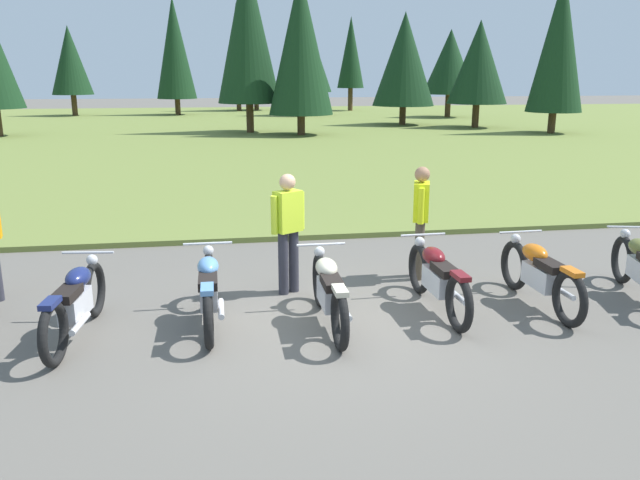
# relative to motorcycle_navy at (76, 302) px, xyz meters

# --- Properties ---
(ground_plane) EXTENTS (140.00, 140.00, 0.00)m
(ground_plane) POSITION_rel_motorcycle_navy_xyz_m (2.93, -0.02, -0.44)
(ground_plane) COLOR #605B54
(grass_moorland) EXTENTS (80.00, 44.00, 0.10)m
(grass_moorland) POSITION_rel_motorcycle_navy_xyz_m (2.93, 25.94, -0.39)
(grass_moorland) COLOR olive
(grass_moorland) RESTS_ON ground
(forest_treeline) EXTENTS (38.96, 24.06, 8.41)m
(forest_treeline) POSITION_rel_motorcycle_navy_xyz_m (2.89, 31.83, 3.69)
(forest_treeline) COLOR #47331E
(forest_treeline) RESTS_ON ground
(motorcycle_navy) EXTENTS (0.62, 2.10, 0.88)m
(motorcycle_navy) POSITION_rel_motorcycle_navy_xyz_m (0.00, 0.00, 0.00)
(motorcycle_navy) COLOR black
(motorcycle_navy) RESTS_ON ground
(motorcycle_sky_blue) EXTENTS (0.62, 2.10, 0.88)m
(motorcycle_sky_blue) POSITION_rel_motorcycle_navy_xyz_m (1.50, 0.20, 0.00)
(motorcycle_sky_blue) COLOR black
(motorcycle_sky_blue) RESTS_ON ground
(motorcycle_cream) EXTENTS (0.62, 2.10, 0.88)m
(motorcycle_cream) POSITION_rel_motorcycle_navy_xyz_m (2.93, -0.08, 0.00)
(motorcycle_cream) COLOR black
(motorcycle_cream) RESTS_ON ground
(motorcycle_maroon) EXTENTS (0.62, 2.10, 0.88)m
(motorcycle_maroon) POSITION_rel_motorcycle_navy_xyz_m (4.39, 0.19, 0.00)
(motorcycle_maroon) COLOR black
(motorcycle_maroon) RESTS_ON ground
(motorcycle_orange) EXTENTS (0.62, 2.10, 0.88)m
(motorcycle_orange) POSITION_rel_motorcycle_navy_xyz_m (5.76, 0.13, 0.00)
(motorcycle_orange) COLOR black
(motorcycle_orange) RESTS_ON ground
(rider_in_hivis_vest) EXTENTS (0.32, 0.53, 1.67)m
(rider_in_hivis_vest) POSITION_rel_motorcycle_navy_xyz_m (4.57, 1.54, 0.51)
(rider_in_hivis_vest) COLOR #4C4233
(rider_in_hivis_vest) RESTS_ON ground
(rider_near_row_end) EXTENTS (0.48, 0.37, 1.67)m
(rider_near_row_end) POSITION_rel_motorcycle_navy_xyz_m (2.58, 1.18, 0.51)
(rider_near_row_end) COLOR #2D2D38
(rider_near_row_end) RESTS_ON ground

